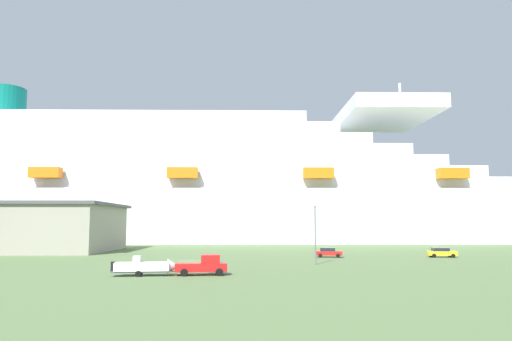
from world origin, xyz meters
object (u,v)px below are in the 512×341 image
small_boat_on_trailer (148,267)px  parked_car_yellow_taxi (441,252)px  pickup_truck (203,265)px  parked_car_red_hatchback (329,252)px  street_lamp (315,225)px  cruise_ship (140,191)px

small_boat_on_trailer → parked_car_yellow_taxi: size_ratio=1.69×
pickup_truck → parked_car_red_hatchback: bearing=57.1°
small_boat_on_trailer → street_lamp: size_ratio=0.96×
pickup_truck → small_boat_on_trailer: (-5.87, -0.68, -0.08)m
cruise_ship → pickup_truck: cruise_ship is taller
pickup_truck → parked_car_yellow_taxi: 45.89m
street_lamp → pickup_truck: bearing=-135.8°
small_boat_on_trailer → parked_car_yellow_taxi: (42.59, 28.21, -0.13)m
parked_car_yellow_taxi → parked_car_red_hatchback: bearing=179.0°
small_boat_on_trailer → pickup_truck: bearing=6.7°
parked_car_yellow_taxi → parked_car_red_hatchback: (-18.69, 0.31, -0.00)m
parked_car_yellow_taxi → street_lamp: bearing=-148.5°
small_boat_on_trailer → cruise_ship: bearing=103.8°
street_lamp → small_boat_on_trailer: bearing=-144.2°
parked_car_yellow_taxi → parked_car_red_hatchback: same height
cruise_ship → pickup_truck: bearing=-72.7°
pickup_truck → street_lamp: size_ratio=0.69×
cruise_ship → parked_car_yellow_taxi: (65.34, -64.46, -14.33)m
pickup_truck → street_lamp: bearing=44.2°
small_boat_on_trailer → parked_car_yellow_taxi: bearing=33.5°
pickup_truck → cruise_ship: bearing=107.3°
pickup_truck → small_boat_on_trailer: size_ratio=0.72×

